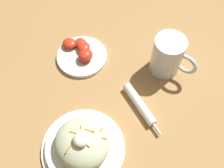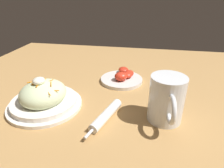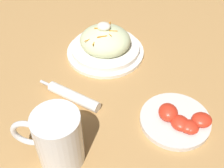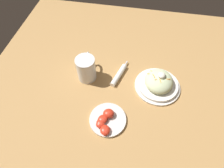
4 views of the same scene
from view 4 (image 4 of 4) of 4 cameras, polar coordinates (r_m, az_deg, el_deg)
ground_plane at (r=1.00m, az=1.01°, el=-0.11°), size 1.43×1.43×0.00m
salad_plate at (r=0.99m, az=13.90°, el=0.31°), size 0.24×0.24×0.11m
beer_mug at (r=0.99m, az=-7.79°, el=4.43°), size 0.15×0.10×0.14m
napkin_roll at (r=1.02m, az=2.08°, el=2.81°), size 0.18×0.07×0.03m
tomato_plate at (r=0.88m, az=-1.67°, el=-10.89°), size 0.18×0.17×0.05m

